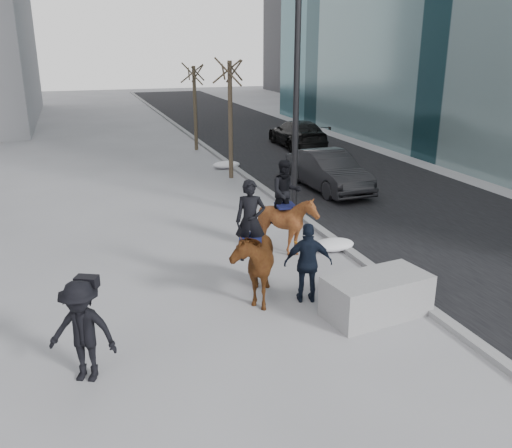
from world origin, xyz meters
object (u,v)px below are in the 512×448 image
object	(u,v)px
planter	(377,296)
car_near	(328,171)
mounted_right	(287,217)
mounted_left	(252,255)

from	to	relation	value
planter	car_near	size ratio (longest dim) A/B	0.47
mounted_right	car_near	bearing A→B (deg)	55.08
mounted_left	mounted_right	distance (m)	2.75
car_near	mounted_right	distance (m)	6.82
mounted_left	mounted_right	size ratio (longest dim) A/B	1.04
planter	car_near	bearing A→B (deg)	69.87
car_near	mounted_left	size ratio (longest dim) A/B	1.73
car_near	planter	bearing A→B (deg)	-112.85
planter	mounted_left	world-z (taller)	mounted_left
mounted_left	mounted_right	bearing A→B (deg)	52.69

